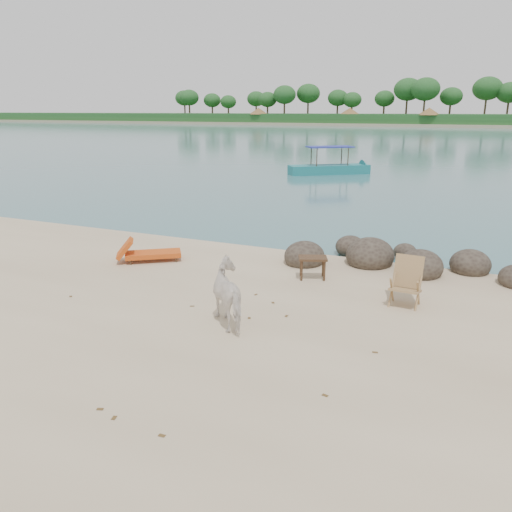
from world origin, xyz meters
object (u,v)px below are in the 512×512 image
(boulders, at_px, (392,261))
(deck_chair, at_px, (406,284))
(cow, at_px, (232,295))
(boat_near, at_px, (330,151))
(side_table, at_px, (312,269))
(lounge_chair, at_px, (153,252))

(boulders, height_order, deck_chair, deck_chair)
(cow, distance_m, boat_near, 25.74)
(side_table, xyz_separation_m, boat_near, (-5.76, 21.89, 1.22))
(lounge_chair, height_order, boat_near, boat_near)
(cow, xyz_separation_m, side_table, (0.63, 3.31, -0.34))
(boulders, bearing_deg, lounge_chair, -160.96)
(deck_chair, bearing_deg, lounge_chair, 178.56)
(cow, height_order, boat_near, boat_near)
(side_table, relative_size, boat_near, 0.11)
(lounge_chair, bearing_deg, deck_chair, -40.45)
(cow, relative_size, deck_chair, 1.40)
(side_table, height_order, boat_near, boat_near)
(cow, bearing_deg, boulders, -161.70)
(boat_near, bearing_deg, lounge_chair, -123.14)
(boulders, xyz_separation_m, lounge_chair, (-6.36, -2.20, 0.09))
(cow, distance_m, deck_chair, 3.87)
(cow, relative_size, side_table, 2.10)
(deck_chair, relative_size, boat_near, 0.17)
(cow, xyz_separation_m, deck_chair, (3.05, 2.38, -0.10))
(side_table, xyz_separation_m, lounge_chair, (-4.66, -0.32, 0.00))
(side_table, bearing_deg, boat_near, 83.12)
(boat_near, bearing_deg, deck_chair, -106.28)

